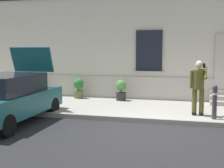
# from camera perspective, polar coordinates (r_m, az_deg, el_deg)

# --- Properties ---
(ground_plane) EXTENTS (80.00, 80.00, 0.00)m
(ground_plane) POSITION_cam_1_polar(r_m,az_deg,el_deg) (8.59, 6.77, -8.74)
(ground_plane) COLOR #232326
(sidewalk) EXTENTS (24.00, 3.60, 0.15)m
(sidewalk) POSITION_cam_1_polar(r_m,az_deg,el_deg) (11.29, 8.74, -4.73)
(sidewalk) COLOR #99968E
(sidewalk) RESTS_ON ground
(curb_edge) EXTENTS (24.00, 0.12, 0.15)m
(curb_edge) POSITION_cam_1_polar(r_m,az_deg,el_deg) (9.48, 7.57, -6.85)
(curb_edge) COLOR gray
(curb_edge) RESTS_ON ground
(building_facade) EXTENTS (24.00, 1.52, 7.50)m
(building_facade) POSITION_cam_1_polar(r_m,az_deg,el_deg) (13.64, 10.14, 12.56)
(building_facade) COLOR beige
(building_facade) RESTS_ON ground
(hatchback_car_teal) EXTENTS (1.84, 4.09, 2.34)m
(hatchback_car_teal) POSITION_cam_1_polar(r_m,az_deg,el_deg) (9.81, -18.64, -2.37)
(hatchback_car_teal) COLOR #165156
(hatchback_car_teal) RESTS_ON ground
(bollard_near_person) EXTENTS (0.15, 0.15, 1.04)m
(bollard_near_person) POSITION_cam_1_polar(r_m,az_deg,el_deg) (9.72, 18.58, -2.96)
(bollard_near_person) COLOR #333338
(bollard_near_person) RESTS_ON sidewalk
(person_on_phone) EXTENTS (0.51, 0.48, 1.75)m
(person_on_phone) POSITION_cam_1_polar(r_m,az_deg,el_deg) (10.04, 15.80, -0.06)
(person_on_phone) COLOR #514C1E
(person_on_phone) RESTS_ON sidewalk
(planter_terracotta) EXTENTS (0.44, 0.44, 0.86)m
(planter_terracotta) POSITION_cam_1_polar(r_m,az_deg,el_deg) (14.11, -13.55, -0.44)
(planter_terracotta) COLOR #B25B38
(planter_terracotta) RESTS_ON sidewalk
(planter_olive) EXTENTS (0.44, 0.44, 0.86)m
(planter_olive) POSITION_cam_1_polar(r_m,az_deg,el_deg) (13.32, -6.24, -0.69)
(planter_olive) COLOR #606B38
(planter_olive) RESTS_ON sidewalk
(planter_charcoal) EXTENTS (0.44, 0.44, 0.86)m
(planter_charcoal) POSITION_cam_1_polar(r_m,az_deg,el_deg) (12.65, 1.71, -1.03)
(planter_charcoal) COLOR #2D2D30
(planter_charcoal) RESTS_ON sidewalk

